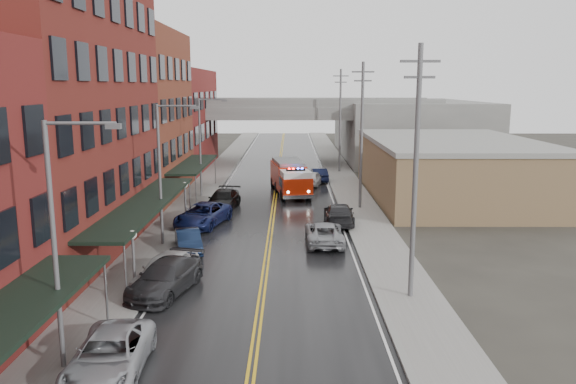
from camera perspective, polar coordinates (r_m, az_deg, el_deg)
name	(u,v)px	position (r m, az deg, el deg)	size (l,w,h in m)	color
road	(272,223)	(41.98, -1.68, -3.19)	(11.00, 160.00, 0.02)	black
sidewalk_left	(174,222)	(42.83, -11.50, -3.03)	(3.00, 160.00, 0.15)	slate
sidewalk_right	(369,222)	(42.35, 8.26, -3.08)	(3.00, 160.00, 0.15)	slate
curb_left	(196,222)	(42.52, -9.32, -3.05)	(0.30, 160.00, 0.15)	gray
curb_right	(347,222)	(42.15, 6.03, -3.09)	(0.30, 160.00, 0.15)	gray
brick_building_b	(44,105)	(36.79, -23.56, 8.12)	(9.00, 20.00, 18.00)	#5C1C18
brick_building_c	(129,115)	(53.34, -15.90, 7.54)	(9.00, 15.00, 15.00)	#5F2B1C
brick_building_far	(170,120)	(70.39, -11.91, 7.18)	(9.00, 20.00, 12.00)	maroon
tan_building	(450,170)	(53.32, 16.14, 2.12)	(14.00, 22.00, 5.00)	olive
right_far_block	(406,129)	(82.63, 11.90, 6.29)	(18.00, 30.00, 8.00)	slate
awning_1	(146,204)	(35.59, -14.23, -1.14)	(2.60, 18.00, 3.09)	black
awning_2	(194,164)	(52.47, -9.53, 2.80)	(2.60, 13.00, 3.09)	black
globe_lamp_1	(133,246)	(28.90, -15.49, -5.33)	(0.44, 0.44, 3.12)	#59595B
globe_lamp_2	(185,193)	(42.18, -10.42, -0.09)	(0.44, 0.44, 3.12)	#59595B
street_lamp_0	(60,231)	(20.92, -22.13, -3.72)	(2.64, 0.22, 9.00)	#59595B
street_lamp_1	(163,166)	(35.95, -12.54, 2.60)	(2.64, 0.22, 9.00)	#59595B
street_lamp_2	(203,141)	(51.57, -8.66, 5.15)	(2.64, 0.22, 9.00)	#59595B
utility_pole_0	(416,170)	(26.64, 12.83, 2.24)	(1.80, 0.24, 12.00)	#59595B
utility_pole_1	(362,133)	(46.24, 7.49, 5.94)	(1.80, 0.24, 12.00)	#59595B
utility_pole_2	(340,119)	(66.08, 5.32, 7.41)	(1.80, 0.24, 12.00)	#59595B
overpass	(279,118)	(72.84, -0.87, 7.51)	(40.00, 10.00, 7.50)	slate
fire_truck	(290,177)	(52.83, 0.24, 1.56)	(4.48, 8.77, 3.08)	#BA2008
parked_car_left_2	(110,355)	(21.60, -17.67, -15.54)	(2.47, 5.35, 1.49)	#9B9CA2
parked_car_left_3	(166,277)	(28.68, -12.32, -8.48)	(2.23, 5.49, 1.59)	#29292B
parked_car_left_4	(166,269)	(29.74, -12.31, -7.70)	(1.98, 4.93, 1.68)	#BBBBBB
parked_car_left_5	(188,241)	(35.39, -10.09, -4.90)	(1.43, 4.12, 1.36)	black
parked_car_left_6	(203,215)	(41.53, -8.64, -2.31)	(2.72, 5.89, 1.64)	#121944
parked_car_left_7	(223,200)	(46.79, -6.61, -0.81)	(2.23, 5.48, 1.59)	black
parked_car_right_0	(324,233)	(36.50, 3.70, -4.19)	(2.40, 5.19, 1.44)	gray
parked_car_right_1	(339,214)	(41.74, 5.19, -2.23)	(2.16, 5.32, 1.54)	black
parked_car_right_2	(313,178)	(57.73, 2.52, 1.40)	(1.76, 4.37, 1.49)	white
parked_car_right_3	(319,175)	(60.17, 3.13, 1.77)	(1.54, 4.42, 1.46)	black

